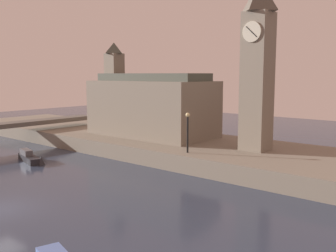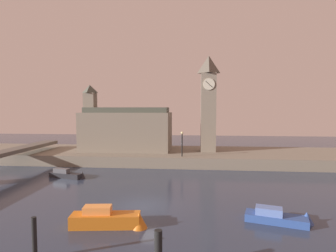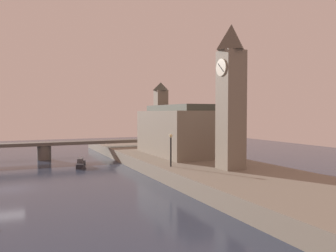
% 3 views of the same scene
% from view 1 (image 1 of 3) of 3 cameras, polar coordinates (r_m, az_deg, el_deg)
% --- Properties ---
extents(far_embankment, '(70.00, 12.00, 1.50)m').
position_cam_1_polar(far_embankment, '(38.82, 3.99, -3.41)').
color(far_embankment, slate).
rests_on(far_embankment, ground).
extents(clock_tower, '(2.45, 2.49, 14.38)m').
position_cam_1_polar(clock_tower, '(34.90, 12.81, 8.69)').
color(clock_tower, slate).
rests_on(clock_tower, far_embankment).
extents(parliament_hall, '(13.62, 6.91, 10.20)m').
position_cam_1_polar(parliament_hall, '(42.79, -2.62, 3.05)').
color(parliament_hall, slate).
rests_on(parliament_hall, far_embankment).
extents(streetlamp, '(0.36, 0.36, 3.39)m').
position_cam_1_polar(streetlamp, '(33.08, 2.86, -0.21)').
color(streetlamp, black).
rests_on(streetlamp, far_embankment).
extents(boat_barge_dark, '(4.60, 1.91, 1.29)m').
position_cam_1_polar(boat_barge_dark, '(38.70, -19.16, -4.39)').
color(boat_barge_dark, '#232328').
rests_on(boat_barge_dark, ground).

